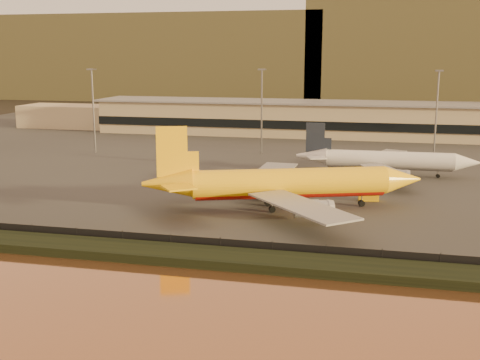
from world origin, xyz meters
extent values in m
plane|color=black|center=(0.00, 0.00, 0.00)|extent=(900.00, 900.00, 0.00)
cube|color=black|center=(0.00, -17.00, 0.70)|extent=(320.00, 7.00, 1.40)
cube|color=#2D2D2D|center=(0.00, 95.00, 0.10)|extent=(320.00, 220.00, 0.20)
cube|color=black|center=(0.00, -13.00, 1.30)|extent=(300.00, 0.05, 2.20)
cube|color=tan|center=(0.00, 125.00, 6.20)|extent=(160.00, 22.00, 12.00)
cube|color=black|center=(0.00, 113.80, 5.20)|extent=(160.00, 0.60, 3.00)
cube|color=gray|center=(0.00, 125.00, 12.50)|extent=(164.00, 24.00, 0.60)
cube|color=tan|center=(-95.00, 129.00, 4.70)|extent=(50.00, 18.00, 9.00)
cylinder|color=slate|center=(-60.00, 70.00, 12.70)|extent=(0.50, 0.50, 25.00)
cube|color=slate|center=(-60.00, 70.00, 25.40)|extent=(2.20, 2.20, 0.40)
cylinder|color=slate|center=(-10.00, 80.00, 12.70)|extent=(0.50, 0.50, 25.00)
cube|color=slate|center=(-10.00, 80.00, 25.40)|extent=(2.20, 2.20, 0.40)
cylinder|color=slate|center=(40.00, 78.00, 12.70)|extent=(0.50, 0.50, 25.00)
cube|color=slate|center=(40.00, 78.00, 25.40)|extent=(2.20, 2.20, 0.40)
cube|color=brown|center=(-140.00, 340.00, 27.50)|extent=(260.00, 160.00, 55.00)
cylinder|color=yellow|center=(8.35, 15.92, 5.42)|extent=(37.63, 18.28, 5.50)
cylinder|color=#AC1409|center=(8.35, 15.92, 4.46)|extent=(36.22, 16.78, 4.29)
cone|color=yellow|center=(29.69, 23.75, 5.42)|extent=(8.84, 7.71, 5.50)
cone|color=yellow|center=(-13.99, 7.72, 5.84)|extent=(10.83, 8.44, 5.50)
cube|color=yellow|center=(-13.00, 8.09, 11.89)|extent=(5.61, 2.42, 9.62)
cube|color=yellow|center=(-13.90, 13.61, 6.25)|extent=(5.48, 5.42, 0.33)
cube|color=yellow|center=(-10.11, 3.29, 6.25)|extent=(7.39, 7.37, 0.33)
cube|color=gray|center=(2.31, 29.30, 4.46)|extent=(8.16, 24.02, 0.33)
cylinder|color=gray|center=(6.02, 26.86, 2.95)|extent=(7.00, 5.03, 3.02)
cube|color=gray|center=(12.40, 1.81, 4.46)|extent=(21.46, 22.61, 0.33)
cylinder|color=gray|center=(13.65, 6.07, 2.95)|extent=(7.00, 5.03, 3.02)
cylinder|color=black|center=(22.00, 20.93, 0.80)|extent=(1.47, 1.32, 1.21)
cylinder|color=slate|center=(22.00, 20.93, 1.44)|extent=(0.21, 0.21, 2.47)
cylinder|color=black|center=(5.48, 12.23, 0.80)|extent=(1.47, 1.32, 1.21)
cylinder|color=slate|center=(5.48, 12.23, 1.44)|extent=(0.21, 0.21, 2.47)
cylinder|color=black|center=(3.77, 16.88, 0.80)|extent=(1.47, 1.32, 1.21)
cylinder|color=slate|center=(3.77, 16.88, 1.44)|extent=(0.21, 0.21, 2.47)
cylinder|color=silver|center=(27.49, 53.41, 4.26)|extent=(30.83, 4.99, 4.27)
cylinder|color=gray|center=(27.49, 53.41, 3.51)|extent=(29.95, 4.03, 3.33)
cone|color=silver|center=(45.84, 53.85, 4.26)|extent=(6.08, 4.41, 4.27)
cone|color=silver|center=(8.28, 52.96, 4.58)|extent=(7.78, 4.45, 4.27)
cube|color=#1C2333|center=(9.14, 52.98, 9.27)|extent=(4.70, 0.45, 7.47)
cube|color=silver|center=(9.89, 57.27, 4.90)|extent=(5.25, 5.11, 0.26)
cube|color=silver|center=(10.09, 48.73, 4.90)|extent=(5.37, 5.24, 0.26)
cube|color=gray|center=(26.36, 65.13, 3.51)|extent=(12.37, 20.08, 0.26)
cylinder|color=gray|center=(28.56, 62.30, 2.33)|extent=(5.18, 2.47, 2.35)
cube|color=gray|center=(26.91, 41.66, 3.51)|extent=(13.10, 20.01, 0.26)
cylinder|color=gray|center=(28.98, 44.59, 2.33)|extent=(5.18, 2.47, 2.35)
cylinder|color=black|center=(39.22, 53.69, 0.67)|extent=(0.96, 0.77, 0.94)
cylinder|color=slate|center=(39.22, 53.69, 1.16)|extent=(0.22, 0.22, 1.92)
cylinder|color=black|center=(24.33, 51.42, 0.67)|extent=(0.96, 0.77, 0.94)
cylinder|color=slate|center=(24.33, 51.42, 1.16)|extent=(0.22, 0.22, 1.92)
cylinder|color=black|center=(24.24, 55.26, 0.67)|extent=(0.96, 0.77, 0.94)
cylinder|color=slate|center=(24.24, 55.26, 1.16)|extent=(0.22, 0.22, 1.92)
cube|color=yellow|center=(23.22, 26.02, 1.11)|extent=(4.29, 2.45, 1.82)
cube|color=silver|center=(-15.62, 38.37, 1.23)|extent=(4.87, 2.82, 2.06)
camera|label=1|loc=(24.86, -97.52, 29.86)|focal=45.00mm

